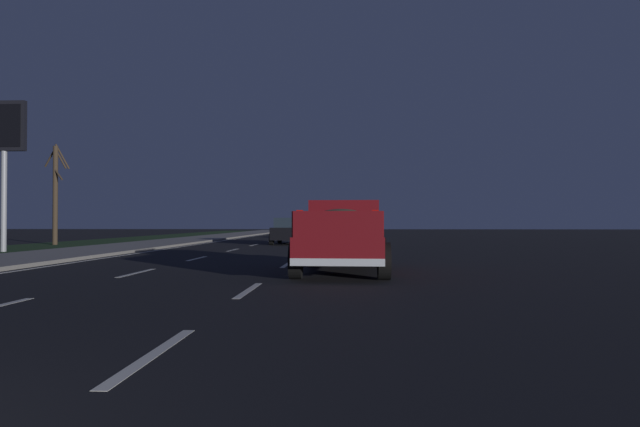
{
  "coord_description": "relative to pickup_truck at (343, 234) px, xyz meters",
  "views": [
    {
      "loc": [
        -2.13,
        -3.67,
        1.3
      ],
      "look_at": [
        15.22,
        -2.74,
        1.56
      ],
      "focal_mm": 31.31,
      "sensor_mm": 36.0,
      "label": 1
    }
  ],
  "objects": [
    {
      "name": "gas_price_sign",
      "position": [
        9.06,
        14.93,
        3.96
      ],
      "size": [
        0.27,
        1.9,
        6.6
      ],
      "color": "#99999E",
      "rests_on": "ground"
    },
    {
      "name": "sedan_silver",
      "position": [
        26.61,
        -0.19,
        -0.2
      ],
      "size": [
        4.41,
        2.04,
        1.54
      ],
      "color": "#B2B5BA",
      "rests_on": "ground"
    },
    {
      "name": "bare_tree_far",
      "position": [
        16.55,
        16.67,
        2.06
      ],
      "size": [
        1.26,
        1.62,
        5.79
      ],
      "color": "#423323",
      "rests_on": "ground"
    },
    {
      "name": "sedan_black",
      "position": [
        18.26,
        3.32,
        -0.2
      ],
      "size": [
        4.45,
        2.1,
        1.54
      ],
      "color": "black",
      "rests_on": "ground"
    },
    {
      "name": "ground",
      "position": [
        14.67,
        3.5,
        -0.98
      ],
      "size": [
        144.0,
        144.0,
        0.0
      ],
      "primitive_type": "plane",
      "color": "black"
    },
    {
      "name": "sidewalk_shoulder",
      "position": [
        14.67,
        10.95,
        -0.92
      ],
      "size": [
        108.0,
        4.0,
        0.12
      ],
      "primitive_type": "cube",
      "color": "gray",
      "rests_on": "ground"
    },
    {
      "name": "lane_markings",
      "position": [
        18.04,
        6.53,
        -0.98
      ],
      "size": [
        108.53,
        7.04,
        0.01
      ],
      "color": "silver",
      "rests_on": "ground"
    },
    {
      "name": "grass_verge",
      "position": [
        14.67,
        15.95,
        -0.98
      ],
      "size": [
        108.0,
        6.0,
        0.01
      ],
      "primitive_type": "cube",
      "color": "#1E3819",
      "rests_on": "ground"
    },
    {
      "name": "pickup_truck",
      "position": [
        0.0,
        0.0,
        0.0
      ],
      "size": [
        5.49,
        2.41,
        1.87
      ],
      "color": "maroon",
      "rests_on": "ground"
    }
  ]
}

